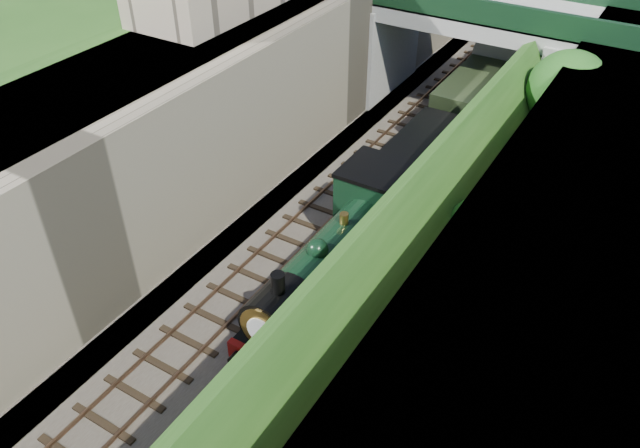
% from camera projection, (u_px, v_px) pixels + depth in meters
% --- Properties ---
extents(ground, '(160.00, 160.00, 0.00)m').
position_uv_depth(ground, '(196.00, 412.00, 19.57)').
color(ground, '#1E4714').
rests_on(ground, ground).
extents(trackbed, '(10.00, 90.00, 0.20)m').
position_uv_depth(trackbed, '(442.00, 140.00, 33.13)').
color(trackbed, '#473F38').
rests_on(trackbed, ground).
extents(retaining_wall, '(1.00, 90.00, 7.00)m').
position_uv_depth(retaining_wall, '(353.00, 58.00, 33.35)').
color(retaining_wall, '#756B56').
rests_on(retaining_wall, ground).
extents(street_plateau_left, '(6.00, 90.00, 7.00)m').
position_uv_depth(street_plateau_left, '(298.00, 45.00, 34.80)').
color(street_plateau_left, '#262628').
rests_on(street_plateau_left, ground).
extents(embankment_slope, '(4.75, 91.41, 6.48)m').
position_uv_depth(embankment_slope, '(543.00, 123.00, 29.14)').
color(embankment_slope, '#1E4714').
rests_on(embankment_slope, ground).
extents(track_left, '(2.50, 90.00, 0.20)m').
position_uv_depth(track_left, '(407.00, 128.00, 33.87)').
color(track_left, black).
rests_on(track_left, trackbed).
extents(track_right, '(2.50, 90.00, 0.20)m').
position_uv_depth(track_right, '(463.00, 143.00, 32.55)').
color(track_right, black).
rests_on(track_right, trackbed).
extents(road_bridge, '(16.00, 6.40, 7.25)m').
position_uv_depth(road_bridge, '(496.00, 47.00, 33.07)').
color(road_bridge, gray).
rests_on(road_bridge, ground).
extents(tree, '(3.60, 3.80, 6.60)m').
position_uv_depth(tree, '(571.00, 94.00, 27.18)').
color(tree, black).
rests_on(tree, ground).
extents(locomotive, '(3.10, 10.22, 3.83)m').
position_uv_depth(locomotive, '(341.00, 256.00, 22.70)').
color(locomotive, black).
rests_on(locomotive, trackbed).
extents(tender, '(2.70, 6.00, 3.05)m').
position_uv_depth(tender, '(422.00, 170.00, 27.89)').
color(tender, black).
rests_on(tender, trackbed).
extents(coach_front, '(2.90, 18.00, 3.70)m').
position_uv_depth(coach_front, '(511.00, 65.00, 36.21)').
color(coach_front, black).
rests_on(coach_front, trackbed).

